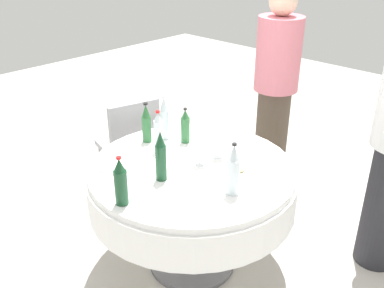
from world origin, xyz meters
TOP-DOWN VIEW (x-y plane):
  - ground_plane at (0.00, 0.00)m, footprint 10.00×10.00m
  - dining_table at (0.00, 0.00)m, footprint 1.25×1.25m
  - bottle_dark_green_north at (-0.02, -0.23)m, footprint 0.06×0.06m
  - bottle_green_near at (-0.45, 0.04)m, footprint 0.06×0.06m
  - bottle_clear_mid at (0.36, -0.06)m, footprint 0.07×0.07m
  - bottle_clear_left at (-0.39, 0.15)m, footprint 0.06×0.06m
  - bottle_clear_right at (-0.29, 0.00)m, footprint 0.06×0.06m
  - bottle_green_far at (-0.26, 0.20)m, footprint 0.06×0.06m
  - bottle_dark_green_front at (0.01, -0.53)m, footprint 0.07×0.07m
  - wine_glass_left at (0.02, 0.05)m, footprint 0.07×0.07m
  - wine_glass_right at (0.04, 0.19)m, footprint 0.07×0.07m
  - plate_east at (-0.33, -0.31)m, footprint 0.23×0.23m
  - plate_west at (0.23, 0.12)m, footprint 0.23×0.23m
  - knife_near at (-0.19, 0.41)m, footprint 0.05×0.18m
  - spoon_mid at (0.14, -0.14)m, footprint 0.02×0.18m
  - person_north at (-0.20, 1.15)m, footprint 0.34×0.34m
  - chair_far at (-0.89, 0.24)m, footprint 0.49×0.49m

SIDE VIEW (x-z plane):
  - ground_plane at x=0.00m, z-range 0.00..0.00m
  - chair_far at x=-0.89m, z-range 0.08..0.95m
  - dining_table at x=0.00m, z-range 0.22..0.96m
  - knife_near at x=-0.19m, z-range 0.74..0.74m
  - spoon_mid at x=0.14m, z-range 0.74..0.74m
  - plate_east at x=-0.33m, z-range 0.74..0.76m
  - plate_west at x=0.23m, z-range 0.73..0.77m
  - wine_glass_left at x=0.02m, z-range 0.77..0.92m
  - bottle_green_far at x=-0.26m, z-range 0.73..0.97m
  - wine_glass_right at x=0.04m, z-range 0.78..0.93m
  - person_north at x=-0.20m, z-range 0.04..1.68m
  - bottle_green_near at x=-0.45m, z-range 0.73..1.00m
  - bottle_dark_green_front at x=0.01m, z-range 0.73..1.00m
  - bottle_clear_right at x=-0.29m, z-range 0.73..1.00m
  - bottle_clear_mid at x=0.36m, z-range 0.73..1.02m
  - bottle_clear_left at x=-0.39m, z-range 0.73..1.03m
  - bottle_dark_green_north at x=-0.02m, z-range 0.73..1.03m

